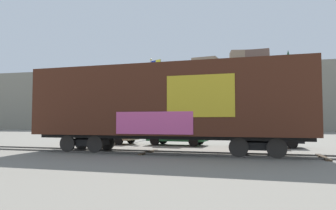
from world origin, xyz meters
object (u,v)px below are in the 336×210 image
(freight_car, at_px, (166,102))
(parked_car_green, at_px, (176,133))
(flagpole, at_px, (153,87))
(parked_car_black, at_px, (265,134))
(parked_car_tan, at_px, (108,132))

(freight_car, xyz_separation_m, parked_car_green, (-0.61, 5.59, -1.86))
(freight_car, distance_m, parked_car_green, 5.92)
(flagpole, height_order, parked_car_black, flagpole)
(freight_car, xyz_separation_m, flagpole, (-4.42, 12.63, 2.32))
(parked_car_tan, distance_m, parked_car_green, 5.44)
(parked_car_tan, xyz_separation_m, parked_car_black, (11.47, -0.63, 0.01))
(parked_car_tan, bearing_deg, freight_car, -44.62)
(freight_car, relative_size, parked_car_tan, 3.13)
(parked_car_tan, bearing_deg, parked_car_black, -3.17)
(freight_car, xyz_separation_m, parked_car_tan, (-6.03, 5.95, -1.85))
(freight_car, height_order, parked_car_green, freight_car)
(parked_car_tan, height_order, parked_car_green, parked_car_green)
(parked_car_black, bearing_deg, parked_car_tan, 176.83)
(flagpole, distance_m, parked_car_black, 12.96)
(parked_car_tan, height_order, parked_car_black, parked_car_tan)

